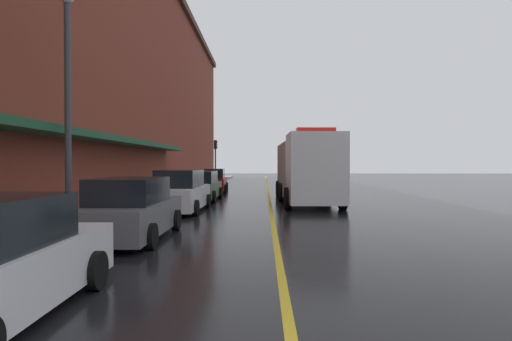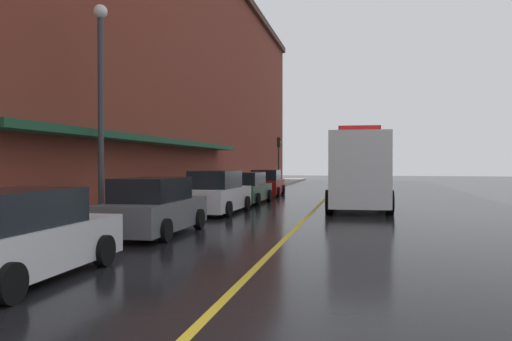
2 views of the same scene
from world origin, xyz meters
name	(u,v)px [view 1 (image 1 of 2)]	position (x,y,z in m)	size (l,w,h in m)	color
ground_plane	(268,194)	(0.00, 25.00, 0.00)	(112.00, 112.00, 0.00)	black
sidewalk_left	(177,193)	(-6.20, 25.00, 0.07)	(2.40, 70.00, 0.15)	#9E9B93
lane_center_stripe	(268,194)	(0.00, 25.00, 0.00)	(0.16, 70.00, 0.01)	gold
brick_building_left	(93,71)	(-11.39, 23.99, 8.09)	(9.16, 64.00, 16.16)	maroon
parked_car_1	(132,210)	(-3.96, 8.34, 0.79)	(2.03, 4.67, 1.69)	#595B60
parked_car_2	(181,192)	(-3.88, 14.79, 0.84)	(2.12, 4.80, 1.80)	silver
parked_car_3	(201,186)	(-3.86, 20.36, 0.77)	(2.08, 4.91, 1.63)	#2D5133
parked_car_4	(213,181)	(-3.96, 26.75, 0.79)	(2.16, 4.63, 1.69)	maroon
box_truck	(306,170)	(1.91, 19.00, 1.74)	(2.97, 9.51, 3.66)	silver
parking_meter_0	(153,186)	(-5.35, 15.83, 1.06)	(0.14, 0.18, 1.33)	#4C4C51
parking_meter_1	(160,184)	(-5.35, 17.16, 1.06)	(0.14, 0.18, 1.33)	#4C4C51
street_lamp_left	(68,83)	(-5.95, 8.85, 4.40)	(0.44, 0.44, 6.94)	#33383D
traffic_light_near	(216,153)	(-5.29, 39.98, 3.16)	(0.38, 0.36, 4.30)	#232326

